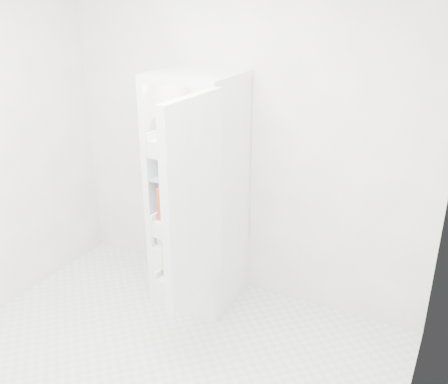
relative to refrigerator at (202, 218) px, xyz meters
The scene contains 21 objects.
room_walls 1.57m from the refrigerator, 80.89° to the right, with size 3.02×3.02×2.61m.
refrigerator is the anchor object (origin of this frame).
shelf_low 0.10m from the refrigerator, 90.00° to the right, with size 0.49×0.53×0.01m, color #A9BAC6.
shelf_mid 0.39m from the refrigerator, 90.00° to the right, with size 0.49×0.53×0.01m, color #A9BAC6.
shelf_top 0.72m from the refrigerator, 90.00° to the right, with size 0.49×0.53×0.01m, color #A9BAC6.
crisper_left 0.15m from the refrigerator, 152.98° to the right, with size 0.23×0.46×0.22m, color silver, non-canonical shape.
crisper_right 0.15m from the refrigerator, 27.02° to the right, with size 0.23×0.46×0.22m, color silver, non-canonical shape.
condiment_jars 0.77m from the refrigerator, 94.77° to the right, with size 0.46×0.34×0.08m.
squeeze_bottle 0.83m from the refrigerator, ahead, with size 0.06×0.06×0.20m, color white.
tub_white 0.51m from the refrigerator, 107.81° to the right, with size 0.14×0.14×0.09m, color silver.
tub_cream 0.45m from the refrigerator, 106.26° to the right, with size 0.13×0.13×0.08m, color white.
tin_red 0.52m from the refrigerator, 49.77° to the right, with size 0.09×0.09×0.06m, color red.
foil_tray 0.42m from the refrigerator, 131.39° to the left, with size 0.15×0.11×0.04m, color silver.
tub_green 0.45m from the refrigerator, ahead, with size 0.11×0.15×0.09m, color #3D8743.
red_cabbage 0.19m from the refrigerator, 19.18° to the right, with size 0.19×0.19×0.19m, color #551E58.
bell_pepper 0.28m from the refrigerator, 119.65° to the right, with size 0.10×0.10×0.10m, color red.
mushroom_bowl 0.18m from the refrigerator, 167.86° to the left, with size 0.14×0.14×0.07m, color #85B5C7.
salad_bag 0.29m from the refrigerator, 43.86° to the right, with size 0.11×0.11×0.11m, color beige.
citrus_pile 0.20m from the refrigerator, 136.80° to the right, with size 0.20×0.24×0.16m.
veg_pile 0.18m from the refrigerator, 26.82° to the right, with size 0.16×0.30×0.10m.
fridge_door 0.82m from the refrigerator, 65.64° to the right, with size 0.19×0.60×1.30m.
Camera 1 is at (1.59, -1.80, 2.35)m, focal length 40.00 mm.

